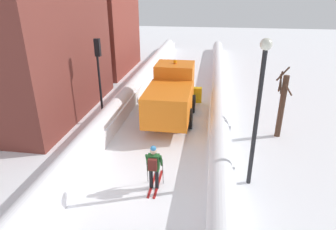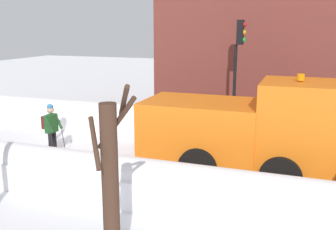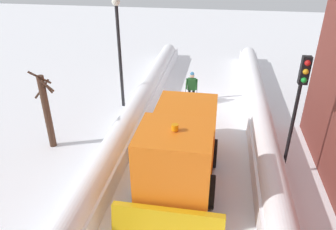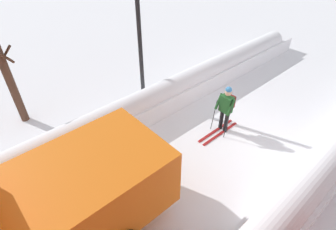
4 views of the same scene
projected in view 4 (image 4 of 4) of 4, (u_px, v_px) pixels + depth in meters
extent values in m
cube|color=orange|center=(91.00, 188.00, 6.04)|extent=(2.30, 3.40, 1.60)
cylinder|color=black|center=(69.00, 185.00, 7.13)|extent=(0.25, 1.10, 1.10)
cylinder|color=black|center=(226.00, 122.00, 9.48)|extent=(0.14, 0.14, 0.82)
cylinder|color=black|center=(221.00, 119.00, 9.61)|extent=(0.14, 0.14, 0.82)
cube|color=#1E5123|center=(226.00, 104.00, 9.11)|extent=(0.42, 0.26, 0.62)
cube|color=#591E19|center=(230.00, 101.00, 9.20)|extent=(0.32, 0.16, 0.44)
sphere|color=tan|center=(228.00, 92.00, 8.82)|extent=(0.24, 0.24, 0.24)
sphere|color=teal|center=(229.00, 90.00, 8.76)|extent=(0.22, 0.22, 0.22)
cylinder|color=#1E5123|center=(231.00, 108.00, 8.89)|extent=(0.09, 0.33, 0.56)
cylinder|color=#1E5123|center=(219.00, 101.00, 9.19)|extent=(0.09, 0.33, 0.56)
cube|color=maroon|center=(220.00, 134.00, 9.59)|extent=(0.09, 1.80, 0.03)
cube|color=maroon|center=(216.00, 131.00, 9.72)|extent=(0.09, 1.80, 0.03)
cylinder|color=#262628|center=(227.00, 123.00, 9.14)|extent=(0.02, 0.19, 1.19)
cylinder|color=#262628|center=(214.00, 115.00, 9.49)|extent=(0.02, 0.19, 1.19)
cylinder|color=black|center=(140.00, 40.00, 9.88)|extent=(0.16, 0.16, 5.15)
cylinder|color=#442C20|center=(11.00, 83.00, 9.30)|extent=(0.28, 0.28, 3.18)
cylinder|color=#442C20|center=(5.00, 55.00, 8.89)|extent=(0.56, 0.47, 0.75)
cylinder|color=#442C20|center=(0.00, 54.00, 8.47)|extent=(0.08, 0.66, 0.83)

